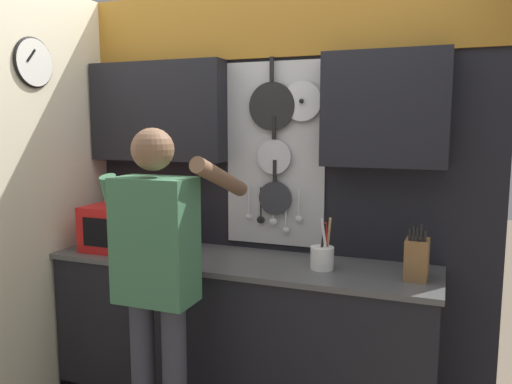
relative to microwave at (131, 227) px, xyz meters
name	(u,v)px	position (x,y,z in m)	size (l,w,h in m)	color
base_cabinet_counter	(239,334)	(0.72, 0.02, -0.59)	(2.22, 0.59, 0.89)	black
back_wall_unit	(253,158)	(0.70, 0.28, 0.42)	(2.79, 0.20, 2.45)	black
side_wall	(26,199)	(-0.41, -0.40, 0.21)	(0.07, 1.60, 2.45)	beige
microwave	(131,227)	(0.00, 0.00, 0.00)	(0.50, 0.40, 0.27)	red
knife_block	(417,259)	(1.69, 0.00, -0.03)	(0.12, 0.15, 0.29)	brown
utensil_crock	(322,257)	(1.21, 0.00, -0.07)	(0.13, 0.13, 0.28)	white
person	(157,266)	(0.52, -0.52, -0.05)	(0.54, 0.63, 1.64)	#383842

